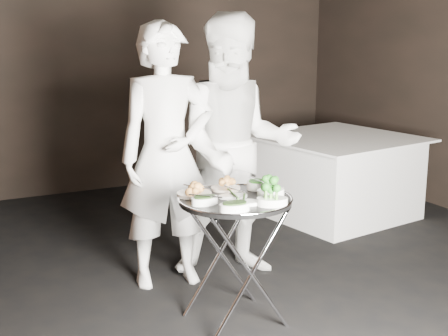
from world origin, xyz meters
name	(u,v)px	position (x,y,z in m)	size (l,w,h in m)	color
floor	(239,317)	(0.00, 0.00, -0.03)	(6.00, 7.00, 0.05)	black
wall_back	(87,55)	(0.00, 3.52, 1.50)	(6.00, 0.05, 3.00)	black
tray_stand	(235,255)	(-0.07, -0.08, 0.44)	(0.53, 0.45, 0.78)	silver
serving_tray	(235,200)	(-0.07, -0.08, 0.79)	(0.69, 0.69, 0.04)	black
potato_plate_a	(194,190)	(-0.27, 0.09, 0.83)	(0.22, 0.22, 0.08)	beige
potato_plate_b	(226,185)	(-0.03, 0.13, 0.82)	(0.18, 0.18, 0.07)	beige
greens_bowl	(257,184)	(0.15, 0.05, 0.83)	(0.13, 0.13, 0.08)	silver
asparagus_plate_a	(233,195)	(-0.08, -0.06, 0.81)	(0.19, 0.13, 0.04)	silver
asparagus_plate_b	(244,201)	(-0.09, -0.21, 0.81)	(0.22, 0.19, 0.04)	silver
spinach_bowl_a	(205,199)	(-0.29, -0.11, 0.83)	(0.17, 0.11, 0.07)	silver
spinach_bowl_b	(235,206)	(-0.21, -0.32, 0.83)	(0.18, 0.12, 0.07)	silver
broccoli_bowl_a	(271,191)	(0.14, -0.14, 0.83)	(0.18, 0.13, 0.07)	silver
broccoli_bowl_b	(272,200)	(0.04, -0.31, 0.83)	(0.21, 0.19, 0.07)	silver
serving_utensils	(233,187)	(-0.06, -0.01, 0.85)	(0.59, 0.43, 0.01)	silver
waiter_left	(167,156)	(-0.20, 0.70, 0.92)	(0.67, 0.44, 1.84)	white
waiter_right	(237,147)	(0.31, 0.64, 0.95)	(0.92, 0.72, 1.90)	white
dining_table	(335,176)	(1.84, 1.49, 0.39)	(1.36, 1.36, 0.77)	white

